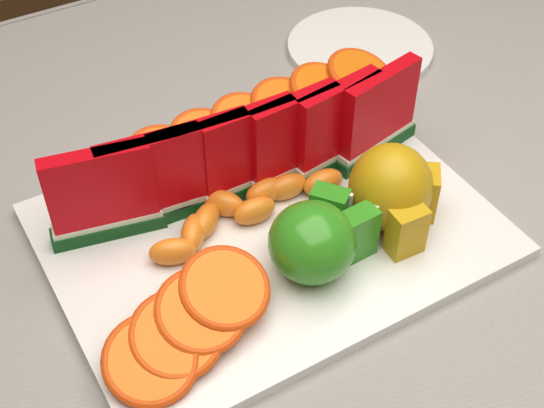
{
  "coord_description": "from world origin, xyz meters",
  "views": [
    {
      "loc": [
        -0.24,
        -0.42,
        1.28
      ],
      "look_at": [
        0.0,
        -0.0,
        0.81
      ],
      "focal_mm": 50.0,
      "sensor_mm": 36.0,
      "label": 1
    }
  ],
  "objects_px": {
    "apple_cluster": "(318,239)",
    "pear_cluster": "(393,191)",
    "side_plate": "(360,47)",
    "platter": "(269,230)"
  },
  "relations": [
    {
      "from": "apple_cluster",
      "to": "pear_cluster",
      "type": "bearing_deg",
      "value": 7.08
    },
    {
      "from": "apple_cluster",
      "to": "side_plate",
      "type": "relative_size",
      "value": 0.51
    },
    {
      "from": "apple_cluster",
      "to": "pear_cluster",
      "type": "height_order",
      "value": "pear_cluster"
    },
    {
      "from": "platter",
      "to": "apple_cluster",
      "type": "distance_m",
      "value": 0.07
    },
    {
      "from": "apple_cluster",
      "to": "side_plate",
      "type": "height_order",
      "value": "apple_cluster"
    },
    {
      "from": "platter",
      "to": "pear_cluster",
      "type": "bearing_deg",
      "value": -26.45
    },
    {
      "from": "pear_cluster",
      "to": "platter",
      "type": "bearing_deg",
      "value": 153.55
    },
    {
      "from": "apple_cluster",
      "to": "side_plate",
      "type": "bearing_deg",
      "value": 48.65
    },
    {
      "from": "apple_cluster",
      "to": "platter",
      "type": "bearing_deg",
      "value": 101.57
    },
    {
      "from": "platter",
      "to": "side_plate",
      "type": "xyz_separation_m",
      "value": [
        0.26,
        0.21,
        -0.0
      ]
    }
  ]
}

